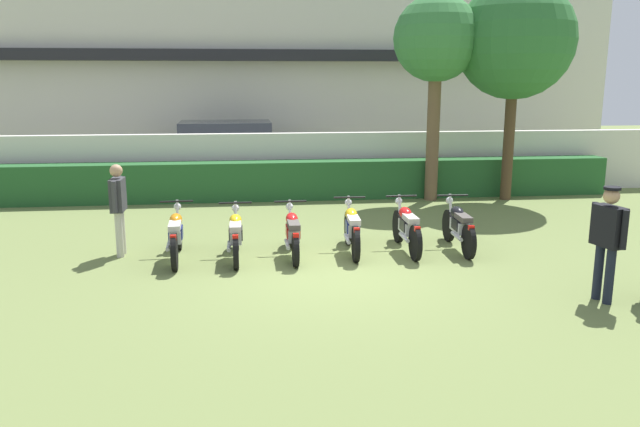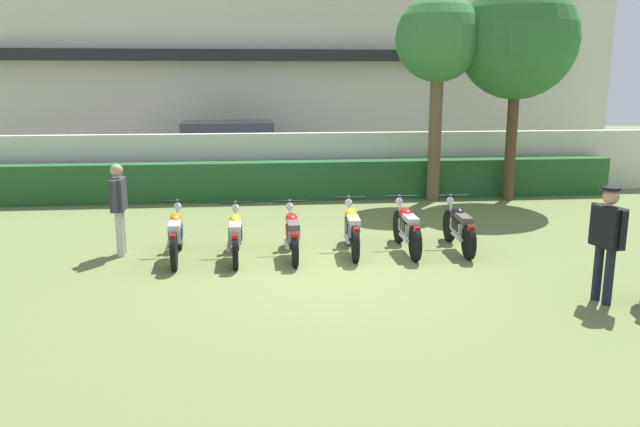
{
  "view_description": "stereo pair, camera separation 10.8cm",
  "coord_description": "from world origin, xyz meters",
  "px_view_note": "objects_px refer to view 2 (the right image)",
  "views": [
    {
      "loc": [
        -1.31,
        -10.04,
        3.19
      ],
      "look_at": [
        0.0,
        1.31,
        0.71
      ],
      "focal_mm": 35.28,
      "sensor_mm": 36.0,
      "label": 1
    },
    {
      "loc": [
        -1.21,
        -10.05,
        3.19
      ],
      "look_at": [
        0.0,
        1.31,
        0.71
      ],
      "focal_mm": 35.28,
      "sensor_mm": 36.0,
      "label": 2
    }
  ],
  "objects_px": {
    "motorcycle_in_row_0": "(176,234)",
    "motorcycle_in_row_2": "(292,233)",
    "officer_0": "(607,235)",
    "motorcycle_in_row_3": "(352,229)",
    "inspector_person": "(119,202)",
    "tree_near_inspector": "(439,42)",
    "motorcycle_in_row_5": "(459,226)",
    "motorcycle_in_row_1": "(236,235)",
    "motorcycle_in_row_4": "(407,227)",
    "parked_car": "(234,153)",
    "tree_far_side": "(518,40)"
  },
  "relations": [
    {
      "from": "motorcycle_in_row_2",
      "to": "officer_0",
      "type": "relative_size",
      "value": 1.09
    },
    {
      "from": "motorcycle_in_row_2",
      "to": "inspector_person",
      "type": "bearing_deg",
      "value": 81.47
    },
    {
      "from": "tree_near_inspector",
      "to": "inspector_person",
      "type": "relative_size",
      "value": 3.13
    },
    {
      "from": "motorcycle_in_row_3",
      "to": "motorcycle_in_row_4",
      "type": "bearing_deg",
      "value": -87.81
    },
    {
      "from": "motorcycle_in_row_2",
      "to": "motorcycle_in_row_3",
      "type": "height_order",
      "value": "motorcycle_in_row_3"
    },
    {
      "from": "tree_far_side",
      "to": "tree_near_inspector",
      "type": "bearing_deg",
      "value": 175.14
    },
    {
      "from": "motorcycle_in_row_3",
      "to": "motorcycle_in_row_5",
      "type": "bearing_deg",
      "value": -88.05
    },
    {
      "from": "tree_near_inspector",
      "to": "motorcycle_in_row_4",
      "type": "distance_m",
      "value": 6.35
    },
    {
      "from": "tree_near_inspector",
      "to": "officer_0",
      "type": "height_order",
      "value": "tree_near_inspector"
    },
    {
      "from": "motorcycle_in_row_0",
      "to": "motorcycle_in_row_2",
      "type": "height_order",
      "value": "motorcycle_in_row_0"
    },
    {
      "from": "tree_near_inspector",
      "to": "motorcycle_in_row_0",
      "type": "distance_m",
      "value": 8.65
    },
    {
      "from": "motorcycle_in_row_3",
      "to": "inspector_person",
      "type": "distance_m",
      "value": 4.26
    },
    {
      "from": "motorcycle_in_row_1",
      "to": "motorcycle_in_row_4",
      "type": "xyz_separation_m",
      "value": [
        3.16,
        0.18,
        0.01
      ]
    },
    {
      "from": "parked_car",
      "to": "motorcycle_in_row_1",
      "type": "height_order",
      "value": "parked_car"
    },
    {
      "from": "tree_near_inspector",
      "to": "officer_0",
      "type": "distance_m",
      "value": 8.41
    },
    {
      "from": "parked_car",
      "to": "motorcycle_in_row_2",
      "type": "distance_m",
      "value": 8.3
    },
    {
      "from": "motorcycle_in_row_4",
      "to": "tree_near_inspector",
      "type": "bearing_deg",
      "value": -21.4
    },
    {
      "from": "tree_far_side",
      "to": "officer_0",
      "type": "relative_size",
      "value": 3.33
    },
    {
      "from": "parked_car",
      "to": "motorcycle_in_row_5",
      "type": "height_order",
      "value": "parked_car"
    },
    {
      "from": "parked_car",
      "to": "tree_near_inspector",
      "type": "bearing_deg",
      "value": -32.18
    },
    {
      "from": "tree_far_side",
      "to": "motorcycle_in_row_2",
      "type": "bearing_deg",
      "value": -141.45
    },
    {
      "from": "officer_0",
      "to": "motorcycle_in_row_0",
      "type": "bearing_deg",
      "value": -36.91
    },
    {
      "from": "motorcycle_in_row_5",
      "to": "officer_0",
      "type": "height_order",
      "value": "officer_0"
    },
    {
      "from": "tree_far_side",
      "to": "motorcycle_in_row_5",
      "type": "xyz_separation_m",
      "value": [
        -2.91,
        -4.71,
        -3.64
      ]
    },
    {
      "from": "motorcycle_in_row_0",
      "to": "motorcycle_in_row_1",
      "type": "bearing_deg",
      "value": -98.3
    },
    {
      "from": "motorcycle_in_row_2",
      "to": "officer_0",
      "type": "height_order",
      "value": "officer_0"
    },
    {
      "from": "parked_car",
      "to": "motorcycle_in_row_1",
      "type": "bearing_deg",
      "value": -89.31
    },
    {
      "from": "motorcycle_in_row_3",
      "to": "motorcycle_in_row_4",
      "type": "distance_m",
      "value": 1.03
    },
    {
      "from": "motorcycle_in_row_1",
      "to": "motorcycle_in_row_5",
      "type": "bearing_deg",
      "value": -88.39
    },
    {
      "from": "motorcycle_in_row_4",
      "to": "motorcycle_in_row_1",
      "type": "bearing_deg",
      "value": 93.16
    },
    {
      "from": "tree_far_side",
      "to": "motorcycle_in_row_1",
      "type": "bearing_deg",
      "value": -145.42
    },
    {
      "from": "motorcycle_in_row_0",
      "to": "motorcycle_in_row_3",
      "type": "relative_size",
      "value": 1.07
    },
    {
      "from": "tree_near_inspector",
      "to": "motorcycle_in_row_5",
      "type": "height_order",
      "value": "tree_near_inspector"
    },
    {
      "from": "parked_car",
      "to": "inspector_person",
      "type": "distance_m",
      "value": 7.97
    },
    {
      "from": "inspector_person",
      "to": "officer_0",
      "type": "height_order",
      "value": "officer_0"
    },
    {
      "from": "motorcycle_in_row_3",
      "to": "inspector_person",
      "type": "xyz_separation_m",
      "value": [
        -4.22,
        0.3,
        0.54
      ]
    },
    {
      "from": "tree_near_inspector",
      "to": "motorcycle_in_row_3",
      "type": "bearing_deg",
      "value": -121.17
    },
    {
      "from": "parked_car",
      "to": "motorcycle_in_row_5",
      "type": "distance_m",
      "value": 9.22
    },
    {
      "from": "motorcycle_in_row_2",
      "to": "motorcycle_in_row_4",
      "type": "distance_m",
      "value": 2.15
    },
    {
      "from": "tree_near_inspector",
      "to": "motorcycle_in_row_5",
      "type": "distance_m",
      "value": 6.14
    },
    {
      "from": "tree_near_inspector",
      "to": "motorcycle_in_row_5",
      "type": "relative_size",
      "value": 2.76
    },
    {
      "from": "tree_near_inspector",
      "to": "motorcycle_in_row_2",
      "type": "relative_size",
      "value": 2.86
    },
    {
      "from": "motorcycle_in_row_1",
      "to": "motorcycle_in_row_4",
      "type": "relative_size",
      "value": 0.94
    },
    {
      "from": "parked_car",
      "to": "motorcycle_in_row_2",
      "type": "height_order",
      "value": "parked_car"
    },
    {
      "from": "motorcycle_in_row_3",
      "to": "motorcycle_in_row_4",
      "type": "relative_size",
      "value": 0.97
    },
    {
      "from": "motorcycle_in_row_2",
      "to": "motorcycle_in_row_4",
      "type": "relative_size",
      "value": 0.96
    },
    {
      "from": "officer_0",
      "to": "motorcycle_in_row_4",
      "type": "bearing_deg",
      "value": -66.45
    },
    {
      "from": "motorcycle_in_row_1",
      "to": "motorcycle_in_row_2",
      "type": "distance_m",
      "value": 1.02
    },
    {
      "from": "motorcycle_in_row_0",
      "to": "tree_near_inspector",
      "type": "bearing_deg",
      "value": -53.93
    },
    {
      "from": "motorcycle_in_row_2",
      "to": "motorcycle_in_row_5",
      "type": "height_order",
      "value": "motorcycle_in_row_5"
    }
  ]
}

